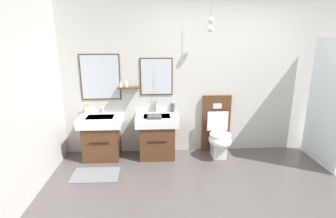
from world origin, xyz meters
The scene contains 11 objects.
ground_plane centered at (0.00, 0.00, -0.05)m, with size 6.67×4.72×0.10m, color #4C4744.
wall_back centered at (-0.02, 1.70, 1.32)m, with size 5.47×0.62×2.64m.
bath_mat centered at (-1.97, 0.82, 0.01)m, with size 0.68×0.44×0.01m, color slate.
vanity_sink_left centered at (-1.97, 1.43, 0.38)m, with size 0.69×0.51×0.72m.
tap_on_left_sink centered at (-1.97, 1.61, 0.79)m, with size 0.03×0.13×0.11m.
vanity_sink_right centered at (-1.06, 1.43, 0.38)m, with size 0.69×0.51×0.72m.
tap_on_right_sink centered at (-1.06, 1.61, 0.79)m, with size 0.03×0.13×0.11m.
toilet centered at (-0.03, 1.44, 0.38)m, with size 0.48×0.62×1.00m.
toothbrush_cup centered at (-2.24, 1.60, 0.77)m, with size 0.07×0.07×0.19m.
soap_dispenser centered at (-0.78, 1.61, 0.80)m, with size 0.06×0.06×0.19m.
folded_hand_towel centered at (-1.10, 1.27, 0.74)m, with size 0.22×0.16×0.04m, color #47474C.
Camera 1 is at (-1.09, -2.63, 1.95)m, focal length 27.85 mm.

